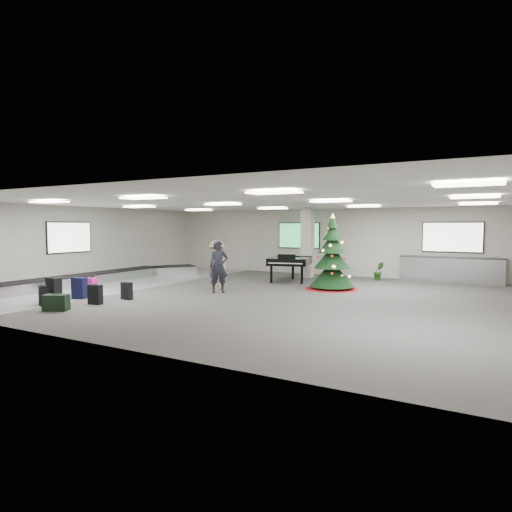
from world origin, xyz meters
The scene contains 17 objects.
ground centered at (0.00, 0.00, 0.00)m, with size 18.00×18.00×0.00m, color #3D3A37.
room_envelope centered at (-0.38, 0.67, 2.33)m, with size 18.02×14.02×3.21m.
baggage_carousel centered at (-7.84, -0.08, 0.21)m, with size 2.28×9.71×0.43m.
service_counter centered at (5.00, 6.65, 0.55)m, with size 4.05×0.65×1.08m.
suitcase_0 centered at (-5.45, -4.33, 0.39)m, with size 0.52×0.33×0.79m.
suitcase_1 centered at (-5.30, -4.82, 0.30)m, with size 0.44×0.37×0.62m.
pink_suitcase centered at (-5.28, -3.05, 0.32)m, with size 0.42×0.26×0.65m.
suitcase_3 centered at (-3.85, -2.86, 0.28)m, with size 0.39×0.24×0.57m.
navy_suitcase centered at (-5.30, -3.51, 0.35)m, with size 0.50×0.35×0.71m.
green_duffel centered at (-4.25, -5.14, 0.22)m, with size 0.75×0.59×0.47m.
suitcase_7 centered at (-4.07, -3.93, 0.30)m, with size 0.44×0.27×0.62m.
suitcase_8 centered at (-6.07, -2.51, 0.30)m, with size 0.44×0.29×0.62m.
christmas_tree centered at (1.22, 2.53, 0.98)m, with size 2.00×2.00×2.85m.
grand_piano centered at (-1.11, 3.84, 0.86)m, with size 2.06×2.43×1.21m.
traveler_a centered at (-2.02, -0.27, 0.93)m, with size 0.68×0.45×1.86m, color black.
traveler_b centered at (-2.51, 0.38, 0.92)m, with size 1.19×0.69×1.84m, color #837751.
potted_plant_left centered at (2.17, 6.03, 0.40)m, with size 0.44×0.36×0.81m, color #183E13.
Camera 1 is at (6.37, -12.87, 2.37)m, focal length 30.00 mm.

